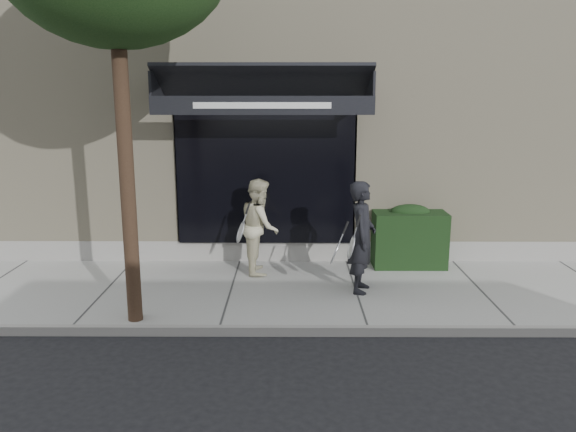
{
  "coord_description": "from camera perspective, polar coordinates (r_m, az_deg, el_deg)",
  "views": [
    {
      "loc": [
        -1.04,
        -8.6,
        3.19
      ],
      "look_at": [
        -1.09,
        0.6,
        1.18
      ],
      "focal_mm": 35.0,
      "sensor_mm": 36.0,
      "label": 1
    }
  ],
  "objects": [
    {
      "name": "pedestrian_front",
      "position": [
        8.83,
        7.5,
        -2.15
      ],
      "size": [
        0.81,
        0.82,
        1.77
      ],
      "color": "black",
      "rests_on": "sidewalk"
    },
    {
      "name": "ground",
      "position": [
        9.23,
        6.81,
        -7.99
      ],
      "size": [
        80.0,
        80.0,
        0.0
      ],
      "primitive_type": "plane",
      "color": "black",
      "rests_on": "ground"
    },
    {
      "name": "building_facade",
      "position": [
        13.61,
        4.72,
        10.36
      ],
      "size": [
        14.3,
        8.04,
        5.64
      ],
      "color": "beige",
      "rests_on": "ground"
    },
    {
      "name": "sidewalk",
      "position": [
        9.21,
        6.82,
        -7.64
      ],
      "size": [
        20.0,
        3.0,
        0.12
      ],
      "primitive_type": "cube",
      "color": "#9F9F9A",
      "rests_on": "ground"
    },
    {
      "name": "curb",
      "position": [
        7.78,
        8.12,
        -11.46
      ],
      "size": [
        20.0,
        0.1,
        0.14
      ],
      "primitive_type": "cube",
      "color": "gray",
      "rests_on": "ground"
    },
    {
      "name": "pedestrian_back",
      "position": [
        9.73,
        -2.88,
        -1.03
      ],
      "size": [
        0.76,
        0.94,
        1.66
      ],
      "color": "beige",
      "rests_on": "sidewalk"
    },
    {
      "name": "hedge",
      "position": [
        10.4,
        12.18,
        -2.07
      ],
      "size": [
        1.3,
        0.7,
        1.14
      ],
      "color": "black",
      "rests_on": "sidewalk"
    }
  ]
}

